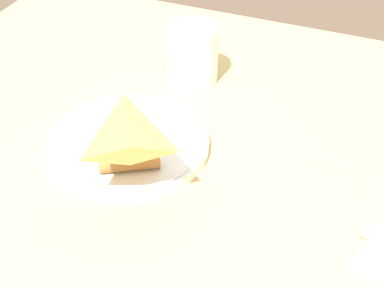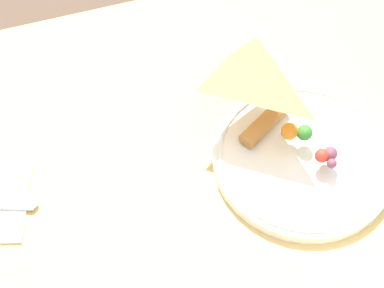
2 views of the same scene
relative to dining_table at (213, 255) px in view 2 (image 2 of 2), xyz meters
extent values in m
cube|color=#DBB770|center=(0.00, 0.00, 0.08)|extent=(1.21, 0.86, 0.03)
cube|color=#4C3823|center=(0.56, 0.38, -0.28)|extent=(0.06, 0.06, 0.69)
cylinder|color=white|center=(0.14, 0.06, 0.10)|extent=(0.25, 0.25, 0.02)
torus|color=white|center=(0.14, 0.06, 0.11)|extent=(0.23, 0.23, 0.01)
pyramid|color=#DBA351|center=(0.15, 0.05, 0.12)|extent=(0.15, 0.17, 0.02)
cylinder|color=#B77A3D|center=(0.11, 0.11, 0.12)|extent=(0.08, 0.06, 0.02)
sphere|color=#388433|center=(0.15, 0.07, 0.14)|extent=(0.02, 0.02, 0.02)
sphere|color=#7A4256|center=(0.16, 0.02, 0.13)|extent=(0.01, 0.01, 0.01)
sphere|color=orange|center=(0.13, 0.08, 0.14)|extent=(0.02, 0.02, 0.02)
sphere|color=#7A4256|center=(0.17, 0.03, 0.13)|extent=(0.02, 0.02, 0.02)
sphere|color=#EFDB93|center=(0.16, 0.04, 0.13)|extent=(0.02, 0.02, 0.02)
sphere|color=red|center=(0.16, 0.03, 0.13)|extent=(0.02, 0.02, 0.02)
ellipsoid|color=silver|center=(-0.22, 0.10, 0.10)|extent=(0.02, 0.02, 0.00)
camera|label=1|loc=(-0.21, 0.66, 0.65)|focal=55.00mm
camera|label=2|loc=(-0.13, -0.30, 0.77)|focal=55.00mm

